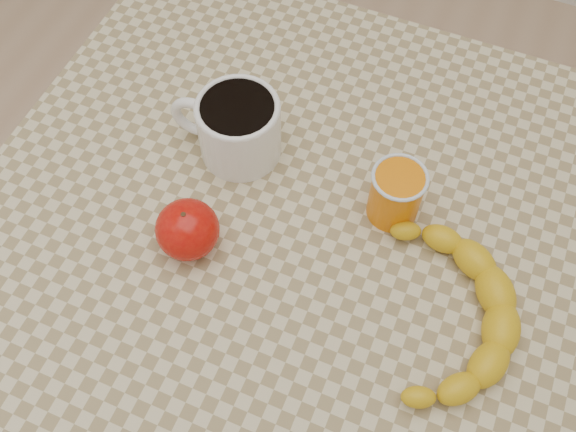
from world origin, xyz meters
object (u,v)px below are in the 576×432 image
at_px(coffee_mug, 237,126).
at_px(table, 288,255).
at_px(apple, 187,229).
at_px(orange_juice_glass, 396,194).
at_px(banana, 449,313).

bearing_deg(coffee_mug, table, -37.90).
bearing_deg(table, coffee_mug, 142.10).
bearing_deg(apple, table, 35.65).
relative_size(table, orange_juice_glass, 10.12).
relative_size(apple, banana, 0.32).
bearing_deg(apple, orange_juice_glass, 33.24).
bearing_deg(banana, orange_juice_glass, 120.46).
xyz_separation_m(table, coffee_mug, (-0.10, 0.08, 0.13)).
distance_m(apple, banana, 0.31).
relative_size(orange_juice_glass, banana, 0.27).
distance_m(table, coffee_mug, 0.19).
xyz_separation_m(table, orange_juice_glass, (0.11, 0.07, 0.13)).
xyz_separation_m(table, apple, (-0.10, -0.07, 0.12)).
xyz_separation_m(apple, banana, (0.31, 0.02, -0.01)).
distance_m(coffee_mug, apple, 0.15).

